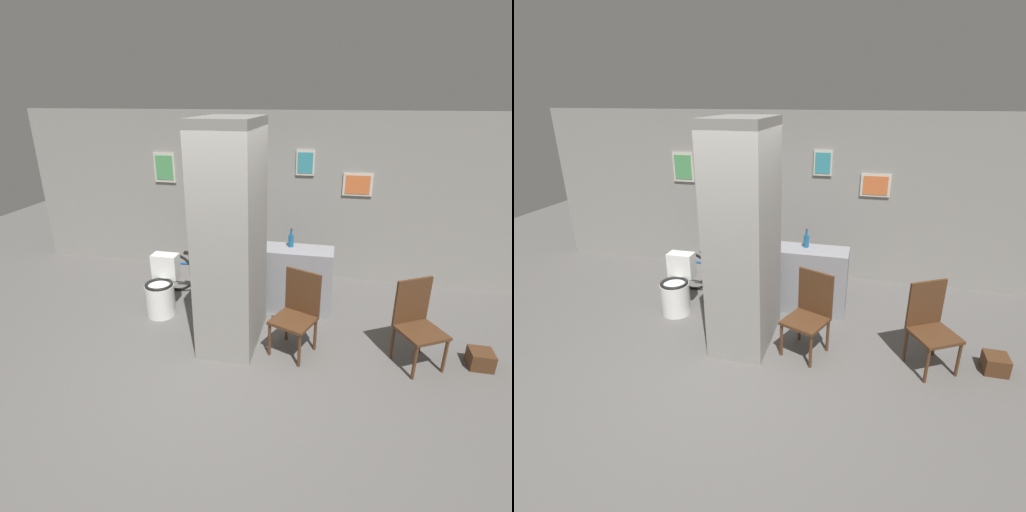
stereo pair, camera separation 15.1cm
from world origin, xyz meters
TOP-DOWN VIEW (x-y plane):
  - ground_plane at (0.00, 0.00)m, footprint 14.00×14.00m
  - wall_back at (0.00, 2.63)m, footprint 8.00×0.09m
  - pillar_center at (0.09, 0.51)m, footprint 0.66×1.01m
  - counter_shelf at (0.66, 1.41)m, footprint 1.14×0.44m
  - toilet at (-1.03, 0.92)m, footprint 0.39×0.55m
  - chair_near_pillar at (0.87, 0.44)m, footprint 0.57×0.57m
  - chair_by_doorway at (2.17, 0.48)m, footprint 0.60×0.60m
  - bicycle at (-0.61, 1.57)m, footprint 1.59×0.42m
  - bottle_tall at (0.65, 1.48)m, footprint 0.07×0.07m
  - floor_crate at (2.90, 0.51)m, footprint 0.25×0.25m

SIDE VIEW (x-z plane):
  - ground_plane at x=0.00m, z-range 0.00..0.00m
  - floor_crate at x=2.90m, z-range 0.00..0.20m
  - bicycle at x=-0.61m, z-range -0.01..0.66m
  - toilet at x=-1.03m, z-range -0.06..0.72m
  - counter_shelf at x=0.66m, z-range 0.00..0.89m
  - chair_near_pillar at x=0.87m, z-range 0.03..1.00m
  - chair_by_doorway at x=2.17m, z-range 0.03..1.00m
  - bottle_tall at x=0.65m, z-range 0.86..1.12m
  - pillar_center at x=0.09m, z-range 0.00..2.60m
  - wall_back at x=0.00m, z-range 0.00..2.60m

